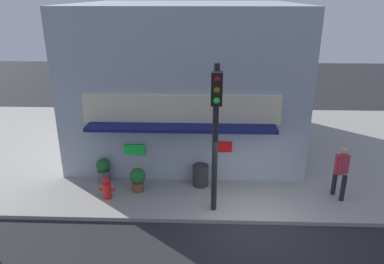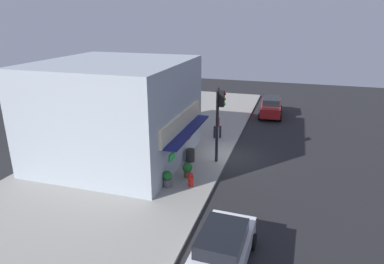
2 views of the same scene
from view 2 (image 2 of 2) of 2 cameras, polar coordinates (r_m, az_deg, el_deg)
name	(u,v)px [view 2 (image 2 of 2)]	position (r m, az deg, el deg)	size (l,w,h in m)	color
ground_plane	(229,157)	(22.55, 6.29, -4.25)	(56.10, 56.10, 0.00)	#232326
sidewalk	(149,147)	(24.15, -7.27, -2.50)	(37.40, 11.55, 0.14)	gray
corner_building	(117,111)	(21.66, -12.53, 3.44)	(9.03, 9.31, 6.16)	#9EA8B2
traffic_light	(219,115)	(20.50, 4.58, 2.86)	(0.32, 0.58, 4.73)	black
fire_hydrant	(191,180)	(18.39, -0.20, -8.00)	(0.53, 0.29, 0.78)	red
trash_can	(190,155)	(21.38, -0.30, -3.92)	(0.57, 0.57, 0.78)	#2D2D2D
pedestrian	(218,125)	(25.26, 4.32, 1.18)	(0.55, 0.61, 1.83)	black
potted_plant_by_doorway	(187,169)	(19.30, -0.78, -6.25)	(0.56, 0.56, 0.87)	brown
potted_plant_by_window	(167,178)	(18.33, -4.15, -7.77)	(0.50, 0.50, 0.91)	#59595B
parked_car_white	(222,249)	(13.08, 5.03, -19.04)	(4.32, 2.18, 1.57)	silver
parked_car_red	(271,107)	(32.24, 13.12, 4.17)	(4.62, 2.18, 1.71)	#AD1E1E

